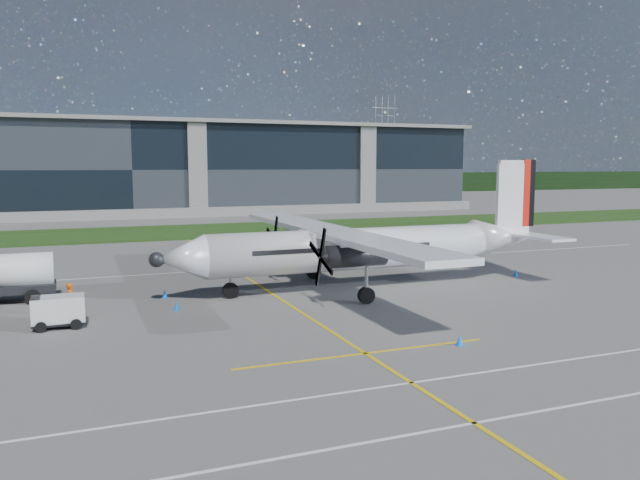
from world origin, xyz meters
name	(u,v)px	position (x,y,z in m)	size (l,w,h in m)	color
ground	(159,240)	(0.00, 40.00, 0.00)	(400.00, 400.00, 0.00)	#64615F
grass_strip	(151,233)	(0.00, 48.00, 0.02)	(400.00, 18.00, 0.04)	#1C3F11
terminal_building	(127,170)	(0.00, 80.00, 7.50)	(120.00, 20.00, 15.00)	black
tree_line	(108,186)	(0.00, 140.00, 3.00)	(400.00, 6.00, 6.00)	black
pylon_east	(385,144)	(85.00, 150.00, 15.00)	(9.00, 4.60, 30.00)	gray
yellow_taxiway_centerline	(262,287)	(3.00, 10.00, 0.01)	(0.20, 70.00, 0.01)	yellow
white_lane_line	(391,438)	(0.00, -14.00, 0.01)	(90.00, 0.15, 0.01)	white
turboprop_aircraft	(366,224)	(9.46, 7.42, 4.31)	(27.73, 28.76, 8.63)	white
baggage_tug	(58,312)	(-9.57, 3.74, 0.81)	(2.69, 1.62, 1.62)	silver
ground_crew_person	(71,297)	(-8.98, 6.21, 1.05)	(0.85, 0.61, 2.09)	#F25907
safety_cone_portwing	(460,340)	(7.56, -6.47, 0.25)	(0.36, 0.36, 0.50)	blue
safety_cone_nose_port	(177,306)	(-3.40, 5.42, 0.25)	(0.36, 0.36, 0.50)	blue
safety_cone_stbdwing	(275,257)	(7.49, 21.31, 0.25)	(0.36, 0.36, 0.50)	blue
safety_cone_nose_stbd	(165,294)	(-3.58, 9.05, 0.25)	(0.36, 0.36, 0.50)	blue
safety_cone_tail	(516,273)	(21.83, 7.28, 0.25)	(0.36, 0.36, 0.50)	blue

